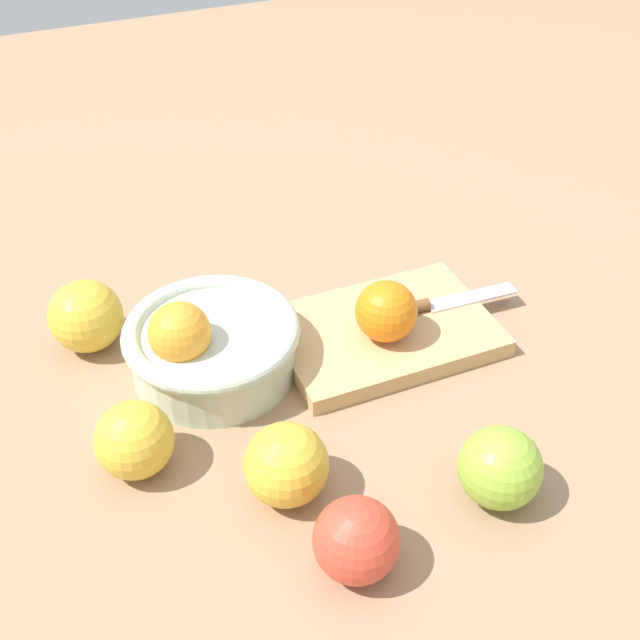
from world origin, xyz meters
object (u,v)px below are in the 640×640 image
(knife, at_px, (437,303))
(apple_front_left_3, at_px, (134,440))
(cutting_board, at_px, (384,332))
(apple_front_right, at_px, (500,468))
(bowl, at_px, (209,344))
(apple_back_left, at_px, (86,316))
(apple_front_left, at_px, (286,465))
(apple_front_left_2, at_px, (356,540))
(orange_on_board, at_px, (386,311))

(knife, bearing_deg, apple_front_left_3, -167.06)
(cutting_board, relative_size, apple_front_right, 3.16)
(bowl, height_order, apple_back_left, bowl)
(bowl, xyz_separation_m, cutting_board, (0.19, -0.02, -0.03))
(cutting_board, distance_m, knife, 0.07)
(apple_back_left, relative_size, apple_front_left, 1.05)
(bowl, height_order, cutting_board, bowl)
(knife, distance_m, apple_front_left_3, 0.37)
(apple_back_left, xyz_separation_m, apple_front_left_2, (0.15, -0.37, -0.00))
(apple_back_left, xyz_separation_m, apple_front_left, (0.13, -0.28, -0.00))
(apple_front_right, xyz_separation_m, apple_front_left_2, (-0.15, -0.02, -0.00))
(knife, bearing_deg, cutting_board, -174.62)
(orange_on_board, relative_size, apple_back_left, 0.83)
(knife, height_order, apple_front_left, apple_front_left)
(apple_front_right, distance_m, apple_front_left_3, 0.33)
(apple_front_left, relative_size, apple_front_left_2, 1.06)
(bowl, bearing_deg, knife, -3.53)
(apple_front_left, bearing_deg, apple_front_left_2, -75.03)
(bowl, xyz_separation_m, apple_front_left_2, (0.04, -0.28, -0.00))
(orange_on_board, bearing_deg, apple_front_right, -88.81)
(cutting_board, bearing_deg, apple_back_left, 158.86)
(bowl, distance_m, cutting_board, 0.20)
(knife, distance_m, apple_front_left_2, 0.34)
(apple_front_left_3, bearing_deg, cutting_board, 14.65)
(knife, bearing_deg, apple_front_right, -106.70)
(knife, height_order, apple_front_left_2, apple_front_left_2)
(apple_front_left, bearing_deg, bowl, 95.19)
(apple_front_left_3, bearing_deg, apple_front_right, -28.43)
(bowl, relative_size, cutting_board, 0.78)
(bowl, distance_m, apple_front_left_2, 0.28)
(orange_on_board, height_order, apple_back_left, orange_on_board)
(cutting_board, relative_size, orange_on_board, 3.55)
(apple_front_right, bearing_deg, bowl, 126.43)
(bowl, height_order, apple_front_left_2, bowl)
(orange_on_board, bearing_deg, apple_front_left_3, -167.92)
(knife, xyz_separation_m, apple_front_left_3, (-0.36, -0.08, 0.01))
(knife, bearing_deg, apple_front_left, -146.00)
(orange_on_board, bearing_deg, knife, 16.07)
(knife, height_order, apple_back_left, apple_back_left)
(knife, relative_size, apple_front_left_2, 2.15)
(apple_back_left, distance_m, apple_front_left_3, 0.19)
(cutting_board, height_order, apple_front_left_2, apple_front_left_2)
(bowl, bearing_deg, orange_on_board, -11.69)
(apple_back_left, height_order, apple_front_right, apple_back_left)
(cutting_board, xyz_separation_m, apple_front_right, (-0.00, -0.23, 0.03))
(bowl, bearing_deg, apple_front_left, -84.81)
(cutting_board, distance_m, apple_back_left, 0.33)
(orange_on_board, distance_m, apple_front_left, 0.22)
(cutting_board, relative_size, apple_back_left, 2.96)
(apple_front_left_3, bearing_deg, apple_front_left, -34.91)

